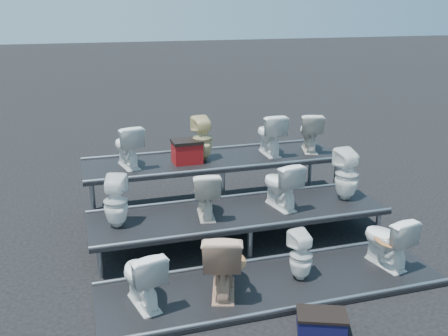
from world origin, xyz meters
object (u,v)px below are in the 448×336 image
object	(u,v)px
toilet_4	(116,202)
toilet_10	(270,134)
toilet_6	(281,184)
toilet_7	(347,175)
toilet_11	(310,132)
toilet_9	(203,139)
red_crate	(187,153)
toilet_1	(223,260)
toilet_2	(301,256)
toilet_0	(142,277)
toilet_8	(127,146)
step_stool	(321,323)
toilet_3	(387,240)
toilet_5	(205,193)

from	to	relation	value
toilet_4	toilet_10	world-z (taller)	toilet_10
toilet_6	toilet_10	bearing A→B (deg)	-114.99
toilet_7	toilet_11	bearing A→B (deg)	-93.86
toilet_9	red_crate	world-z (taller)	toilet_9
toilet_6	toilet_9	world-z (taller)	toilet_9
toilet_6	toilet_1	bearing A→B (deg)	35.46
toilet_1	toilet_2	bearing A→B (deg)	-162.27
toilet_1	toilet_4	world-z (taller)	toilet_4
toilet_0	toilet_10	world-z (taller)	toilet_10
toilet_4	toilet_8	bearing A→B (deg)	-85.49
toilet_7	step_stool	size ratio (longest dim) A/B	1.55
toilet_10	toilet_11	xyz separation A→B (m)	(0.73, 0.00, -0.02)
toilet_0	toilet_9	size ratio (longest dim) A/B	0.98
toilet_1	red_crate	bearing A→B (deg)	-75.87
toilet_6	toilet_8	world-z (taller)	toilet_8
toilet_10	toilet_3	bearing A→B (deg)	103.56
toilet_2	toilet_6	size ratio (longest dim) A/B	0.90
toilet_0	toilet_2	distance (m)	1.92
toilet_3	toilet_10	size ratio (longest dim) A/B	1.01
step_stool	toilet_5	bearing A→B (deg)	128.26
toilet_3	toilet_11	distance (m)	2.72
toilet_1	step_stool	xyz separation A→B (m)	(0.80, -0.94, -0.37)
toilet_0	toilet_4	xyz separation A→B (m)	(-0.15, 1.30, 0.40)
toilet_9	toilet_1	bearing A→B (deg)	73.89
toilet_2	toilet_3	size ratio (longest dim) A/B	0.88
toilet_0	toilet_6	size ratio (longest dim) A/B	1.01
toilet_4	toilet_9	xyz separation A→B (m)	(1.51, 1.30, 0.40)
toilet_3	toilet_2	bearing A→B (deg)	-10.98
toilet_1	red_crate	world-z (taller)	red_crate
toilet_4	toilet_10	bearing A→B (deg)	-135.84
toilet_0	toilet_1	distance (m)	0.93
toilet_9	red_crate	distance (m)	0.34
toilet_0	toilet_1	size ratio (longest dim) A/B	0.87
toilet_8	toilet_9	xyz separation A→B (m)	(1.19, 0.00, 0.02)
toilet_9	step_stool	distance (m)	3.73
toilet_0	toilet_8	distance (m)	2.72
toilet_1	toilet_7	bearing A→B (deg)	-132.98
toilet_6	toilet_9	size ratio (longest dim) A/B	0.97
toilet_3	toilet_9	xyz separation A→B (m)	(-1.75, 2.60, 0.80)
toilet_9	red_crate	bearing A→B (deg)	5.58
toilet_4	toilet_9	size ratio (longest dim) A/B	0.99
toilet_5	toilet_7	xyz separation A→B (m)	(2.18, 0.00, 0.06)
toilet_2	toilet_8	xyz separation A→B (m)	(-1.75, 2.60, 0.82)
toilet_2	toilet_9	bearing A→B (deg)	-85.26
toilet_0	toilet_7	bearing A→B (deg)	-171.31
toilet_8	toilet_11	world-z (taller)	same
toilet_9	red_crate	xyz separation A→B (m)	(-0.27, -0.06, -0.20)
toilet_1	toilet_6	size ratio (longest dim) A/B	1.16
toilet_6	toilet_9	distance (m)	1.59
toilet_3	toilet_10	bearing A→B (deg)	-88.10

